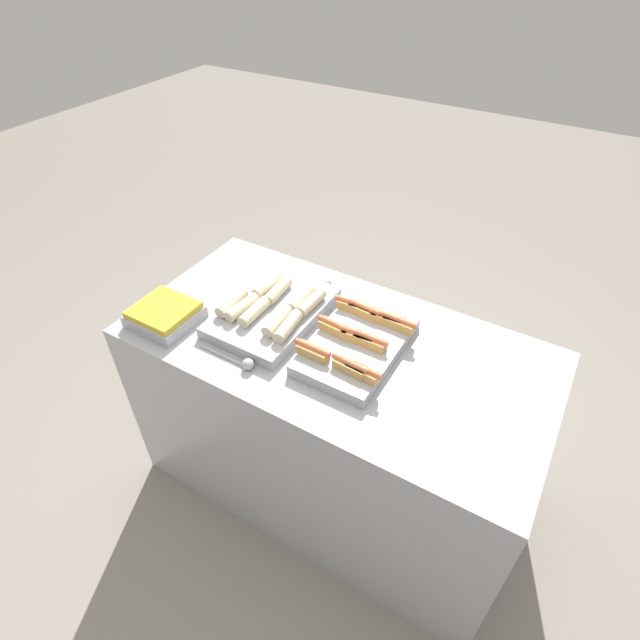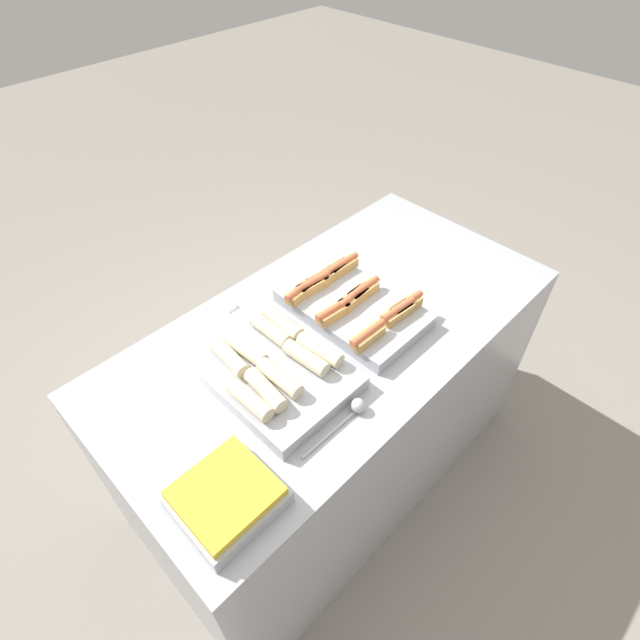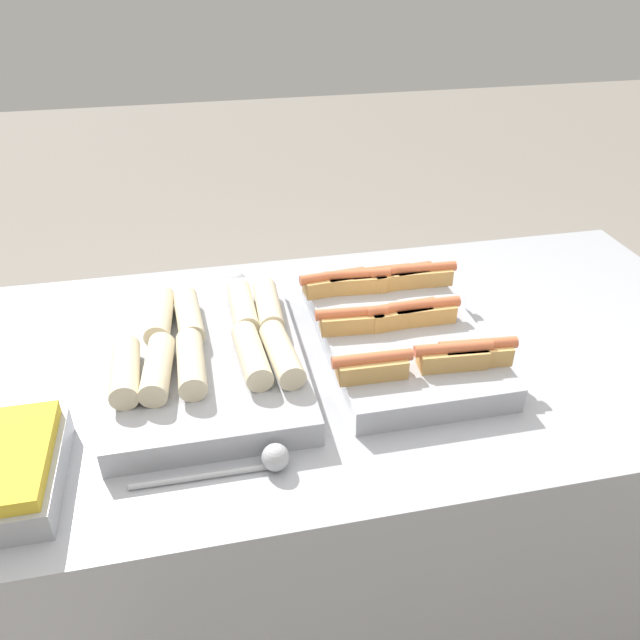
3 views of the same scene
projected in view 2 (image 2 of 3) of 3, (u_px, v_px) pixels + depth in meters
The scene contains 7 objects.
ground_plane at pixel (330, 463), 2.36m from camera, with size 12.00×12.00×0.00m, color gray.
counter at pixel (332, 405), 2.04m from camera, with size 1.65×0.83×0.92m.
tray_hotdogs at pixel (351, 304), 1.74m from camera, with size 0.35×0.49×0.10m.
tray_wraps at pixel (270, 366), 1.54m from camera, with size 0.35×0.51×0.10m.
tray_side_front at pixel (226, 497), 1.24m from camera, with size 0.24×0.23×0.07m.
serving_spoon_near at pixel (353, 411), 1.44m from camera, with size 0.25×0.04×0.04m.
serving_spoon_far at pixel (229, 314), 1.73m from camera, with size 0.24×0.04×0.04m.
Camera 2 is at (-0.89, -0.81, 2.15)m, focal length 28.00 mm.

